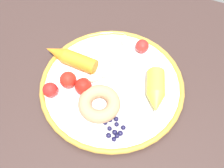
# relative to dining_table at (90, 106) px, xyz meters

# --- Properties ---
(dining_table) EXTENTS (1.22, 0.88, 0.75)m
(dining_table) POSITION_rel_dining_table_xyz_m (0.00, 0.00, 0.00)
(dining_table) COLOR #3A2925
(dining_table) RESTS_ON ground_plane
(plate) EXTENTS (0.34, 0.34, 0.02)m
(plate) POSITION_rel_dining_table_xyz_m (-0.05, -0.03, 0.09)
(plate) COLOR white
(plate) RESTS_ON dining_table
(banana) EXTENTS (0.08, 0.18, 0.03)m
(banana) POSITION_rel_dining_table_xyz_m (-0.03, -0.09, 0.11)
(banana) COLOR beige
(banana) RESTS_ON plate
(carrot_orange) EXTENTS (0.14, 0.04, 0.04)m
(carrot_orange) POSITION_rel_dining_table_xyz_m (0.07, -0.05, 0.11)
(carrot_orange) COLOR orange
(carrot_orange) RESTS_ON plate
(carrot_yellow) EXTENTS (0.07, 0.11, 0.04)m
(carrot_yellow) POSITION_rel_dining_table_xyz_m (-0.16, -0.04, 0.12)
(carrot_yellow) COLOR yellow
(carrot_yellow) RESTS_ON plate
(donut) EXTENTS (0.13, 0.13, 0.03)m
(donut) POSITION_rel_dining_table_xyz_m (-0.05, 0.04, 0.11)
(donut) COLOR tan
(donut) RESTS_ON plate
(blueberry_pile) EXTENTS (0.05, 0.06, 0.02)m
(blueberry_pile) POSITION_rel_dining_table_xyz_m (-0.10, 0.08, 0.10)
(blueberry_pile) COLOR #191638
(blueberry_pile) RESTS_ON plate
(tomato_near) EXTENTS (0.04, 0.04, 0.04)m
(tomato_near) POSITION_rel_dining_table_xyz_m (0.00, 0.01, 0.12)
(tomato_near) COLOR red
(tomato_near) RESTS_ON plate
(tomato_mid) EXTENTS (0.04, 0.04, 0.04)m
(tomato_mid) POSITION_rel_dining_table_xyz_m (0.04, 0.01, 0.11)
(tomato_mid) COLOR red
(tomato_mid) RESTS_ON plate
(tomato_far) EXTENTS (0.03, 0.03, 0.03)m
(tomato_far) POSITION_rel_dining_table_xyz_m (-0.08, -0.16, 0.11)
(tomato_far) COLOR red
(tomato_far) RESTS_ON plate
(tomato_extra) EXTENTS (0.04, 0.04, 0.04)m
(tomato_extra) POSITION_rel_dining_table_xyz_m (0.07, 0.05, 0.11)
(tomato_extra) COLOR red
(tomato_extra) RESTS_ON plate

